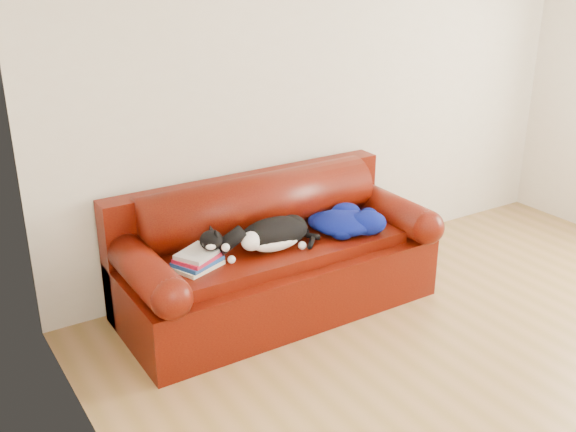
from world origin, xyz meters
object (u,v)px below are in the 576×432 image
at_px(book_stack, 198,259).
at_px(cat, 274,235).
at_px(blanket, 346,221).
at_px(sofa_base, 277,276).

relative_size(book_stack, cat, 0.47).
height_order(book_stack, cat, cat).
relative_size(book_stack, blanket, 0.60).
bearing_deg(sofa_base, blanket, -12.44).
relative_size(cat, blanket, 1.26).
height_order(sofa_base, book_stack, book_stack).
distance_m(sofa_base, blanket, 0.60).
bearing_deg(cat, sofa_base, 49.54).
height_order(sofa_base, blanket, blanket).
distance_m(sofa_base, book_stack, 0.69).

